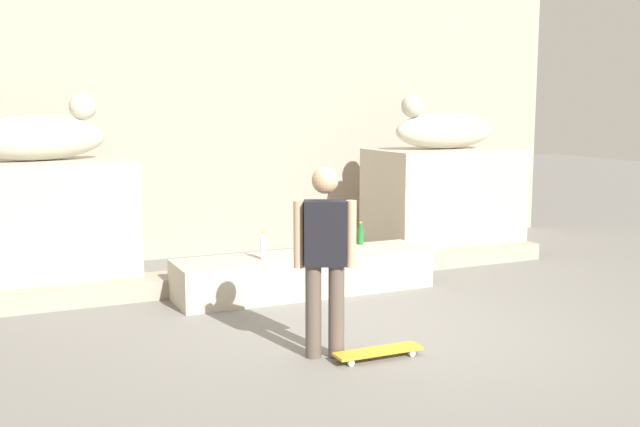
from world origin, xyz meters
TOP-DOWN VIEW (x-y plane):
  - ground_plane at (0.00, 0.00)m, footprint 40.00×40.00m
  - facade_wall at (0.00, 4.73)m, footprint 11.19×0.60m
  - pedestal_left at (-2.77, 3.07)m, footprint 2.07×1.31m
  - pedestal_right at (2.77, 3.07)m, footprint 2.07×1.31m
  - statue_reclining_left at (-2.74, 3.08)m, footprint 1.69×0.91m
  - statue_reclining_right at (2.73, 3.07)m, footprint 1.60×0.57m
  - ledge_block at (0.00, 1.78)m, footprint 3.05×0.78m
  - skater at (-0.75, -0.38)m, footprint 0.51×0.32m
  - skateboard at (-0.35, -0.62)m, footprint 0.80×0.20m
  - bottle_red at (0.73, 1.99)m, footprint 0.07×0.07m
  - bottle_green at (0.89, 2.08)m, footprint 0.08×0.08m
  - bottle_clear at (-0.53, 1.72)m, footprint 0.07×0.07m
  - stair_step at (0.00, 2.39)m, footprint 7.61×0.50m

SIDE VIEW (x-z plane):
  - ground_plane at x=0.00m, z-range 0.00..0.00m
  - skateboard at x=-0.35m, z-range 0.02..0.10m
  - stair_step at x=0.00m, z-range 0.00..0.22m
  - ledge_block at x=0.00m, z-range 0.00..0.46m
  - bottle_green at x=0.89m, z-range 0.43..0.71m
  - bottle_clear at x=-0.53m, z-range 0.43..0.75m
  - bottle_red at x=0.73m, z-range 0.43..0.76m
  - pedestal_left at x=-2.77m, z-range 0.00..1.55m
  - pedestal_right at x=2.77m, z-range 0.00..1.55m
  - skater at x=-0.75m, z-range 0.09..1.76m
  - statue_reclining_left at x=-2.74m, z-range 1.44..2.22m
  - statue_reclining_right at x=2.73m, z-range 1.44..2.22m
  - facade_wall at x=0.00m, z-range 0.00..6.85m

